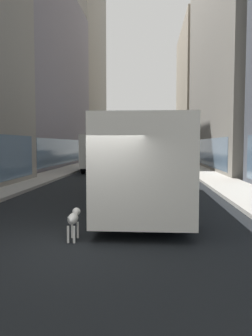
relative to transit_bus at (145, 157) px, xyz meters
The scene contains 12 objects.
ground_plane 29.39m from the transit_bus, 92.34° to the left, with size 120.00×120.00×0.00m, color black.
sidewalk_left 30.16m from the transit_bus, 103.25° to the left, with size 2.40×110.00×0.15m, color #9E9991.
sidewalk_right 29.70m from the transit_bus, 81.27° to the left, with size 2.40×110.00×0.15m, color #ADA89E.
building_left_mid 26.50m from the transit_bus, 121.10° to the left, with size 9.71×23.21×18.97m.
building_left_far 49.28m from the transit_bus, 106.09° to the left, with size 8.87×21.04×31.56m.
building_right_far 44.19m from the transit_bus, 75.71° to the left, with size 11.03×18.71×20.78m.
transit_bus is the anchor object (origin of this frame).
car_white_van 26.13m from the transit_bus, 98.81° to the left, with size 1.86×3.97×1.62m.
car_grey_wagon 25.64m from the transit_bus, 90.00° to the left, with size 1.80×4.23×1.62m.
car_blue_hatchback 16.32m from the transit_bus, 84.36° to the left, with size 1.95×4.21×1.62m.
box_truck 15.79m from the transit_bus, 104.67° to the left, with size 2.30×7.50×3.05m.
dalmatian_dog 5.82m from the transit_bus, 106.90° to the right, with size 0.22×0.96×0.72m.
Camera 1 is at (1.36, -7.58, 2.30)m, focal length 35.86 mm.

